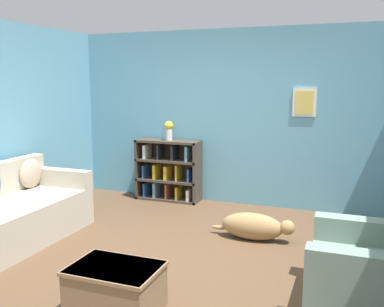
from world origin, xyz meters
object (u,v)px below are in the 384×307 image
at_px(bookshelf, 169,170).
at_px(couch, 4,216).
at_px(coffee_table, 115,287).
at_px(recliner_chair, 380,272).
at_px(dog, 254,226).
at_px(vase, 169,129).

bearing_deg(bookshelf, couch, -112.72).
relative_size(bookshelf, coffee_table, 1.40).
relative_size(recliner_chair, dog, 0.99).
bearing_deg(couch, bookshelf, 67.28).
relative_size(couch, bookshelf, 2.01).
height_order(recliner_chair, coffee_table, recliner_chair).
relative_size(bookshelf, vase, 3.39).
height_order(bookshelf, recliner_chair, recliner_chair).
distance_m(recliner_chair, dog, 1.76).
xyz_separation_m(bookshelf, recliner_chair, (2.92, -2.44, -0.14)).
bearing_deg(dog, vase, 142.87).
relative_size(coffee_table, dog, 0.72).
bearing_deg(vase, couch, -113.32).
distance_m(coffee_table, dog, 2.08).
bearing_deg(couch, coffee_table, -23.20).
distance_m(bookshelf, recliner_chair, 3.81).
bearing_deg(coffee_table, recliner_chair, 21.07).
distance_m(coffee_table, vase, 3.44).
height_order(couch, bookshelf, bookshelf).
bearing_deg(recliner_chair, bookshelf, 140.09).
xyz_separation_m(bookshelf, vase, (0.02, -0.02, 0.65)).
height_order(couch, dog, couch).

